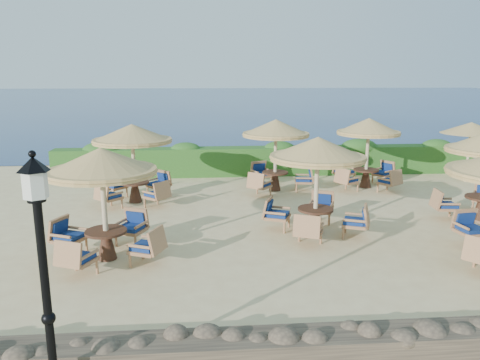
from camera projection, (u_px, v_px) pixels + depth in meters
ground at (302, 228)px, 13.25m from camera, size 120.00×120.00×0.00m
sea at (218, 99)px, 81.28m from camera, size 160.00×160.00×0.00m
hedge at (268, 161)px, 20.12m from camera, size 18.00×0.90×1.20m
stone_wall at (388, 343)px, 7.18m from camera, size 15.00×0.65×0.44m
lamp_post at (46, 293)px, 5.92m from camera, size 0.44×0.44×3.31m
extra_parasol at (471, 128)px, 18.44m from camera, size 2.30×2.30×2.41m
cafe_set_0 at (103, 187)px, 10.64m from camera, size 2.85×2.85×2.65m
cafe_set_1 at (317, 170)px, 12.43m from camera, size 2.85×2.85×2.65m
cafe_set_3 at (133, 150)px, 15.52m from camera, size 2.64×2.64×2.65m
cafe_set_4 at (276, 142)px, 17.10m from camera, size 2.67×2.74×2.65m
cafe_set_5 at (368, 144)px, 17.61m from camera, size 2.75×2.75×2.65m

